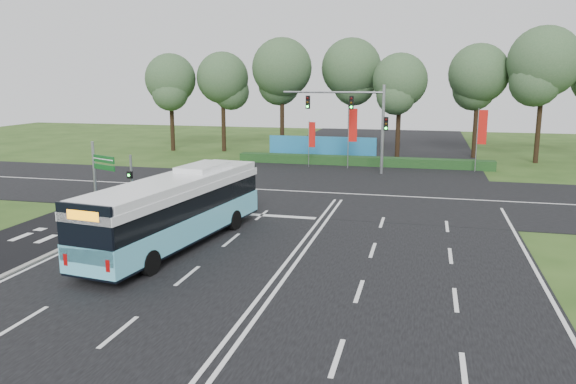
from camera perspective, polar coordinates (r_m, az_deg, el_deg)
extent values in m
plane|color=#284517|center=(25.64, 1.21, -5.49)|extent=(120.00, 120.00, 0.00)
cube|color=black|center=(25.64, 1.21, -5.45)|extent=(20.00, 120.00, 0.04)
cube|color=black|center=(37.09, 5.30, -0.17)|extent=(120.00, 14.00, 0.05)
cube|color=black|center=(28.52, -25.68, -4.84)|extent=(5.00, 18.00, 0.06)
cube|color=gray|center=(27.07, -21.74, -5.28)|extent=(0.25, 18.00, 0.12)
cube|color=#64CCE8|center=(25.83, -11.16, -3.15)|extent=(4.02, 12.09, 1.09)
cube|color=black|center=(25.95, -11.12, -4.21)|extent=(3.99, 12.02, 0.30)
cube|color=black|center=(25.60, -11.24, -1.01)|extent=(3.90, 11.90, 0.94)
cube|color=white|center=(25.48, -11.30, 0.29)|extent=(4.02, 12.09, 0.35)
cube|color=white|center=(25.41, -11.33, 1.06)|extent=(3.91, 11.61, 0.35)
cube|color=white|center=(27.44, -8.56, 2.54)|extent=(1.96, 3.15, 0.25)
cube|color=black|center=(21.05, -19.90, -4.06)|extent=(2.39, 0.44, 2.17)
cube|color=orange|center=(20.85, -20.10, -2.26)|extent=(1.38, 0.24, 0.35)
cylinder|color=black|center=(29.32, -9.49, -2.43)|extent=(0.41, 1.06, 1.03)
cylinder|color=black|center=(28.22, -5.46, -2.87)|extent=(0.41, 1.06, 1.03)
cylinder|color=black|center=(23.74, -18.39, -6.20)|extent=(0.41, 1.06, 1.03)
cylinder|color=black|center=(22.38, -13.79, -7.02)|extent=(0.41, 1.06, 1.03)
cylinder|color=gray|center=(31.91, -15.56, 0.62)|extent=(0.14, 0.14, 3.41)
cube|color=black|center=(31.65, -15.78, 1.68)|extent=(0.31, 0.24, 0.39)
sphere|color=#19F233|center=(31.56, -15.87, 1.65)|extent=(0.14, 0.14, 0.14)
cylinder|color=gray|center=(29.16, -18.98, 0.49)|extent=(0.13, 0.13, 4.48)
cube|color=#0D4A18|center=(28.23, -18.24, 3.19)|extent=(1.56, 0.74, 0.34)
cube|color=#0D4A18|center=(28.29, -18.19, 2.41)|extent=(1.56, 0.74, 0.25)
cube|color=white|center=(28.20, -18.28, 3.18)|extent=(1.43, 0.65, 0.04)
cylinder|color=gray|center=(47.71, 2.12, 4.86)|extent=(0.06, 0.06, 3.96)
cube|color=red|center=(47.55, 2.47, 5.84)|extent=(0.53, 0.08, 2.11)
cylinder|color=gray|center=(47.29, 6.14, 5.46)|extent=(0.08, 0.08, 5.14)
cube|color=red|center=(47.22, 6.63, 6.76)|extent=(0.68, 0.18, 2.74)
cylinder|color=gray|center=(47.75, 18.63, 4.98)|extent=(0.08, 0.08, 5.13)
cube|color=red|center=(47.65, 19.17, 6.24)|extent=(0.68, 0.10, 2.74)
cylinder|color=gray|center=(44.74, 9.60, 6.22)|extent=(0.24, 0.24, 7.00)
cylinder|color=gray|center=(45.05, 4.57, 10.07)|extent=(8.00, 0.16, 0.16)
cube|color=black|center=(44.86, 6.47, 9.01)|extent=(0.32, 0.28, 1.05)
cube|color=black|center=(45.45, 2.03, 9.10)|extent=(0.32, 0.28, 1.05)
cube|color=black|center=(44.68, 9.94, 6.84)|extent=(0.32, 0.28, 1.05)
cube|color=#133517|center=(49.24, 7.52, 3.12)|extent=(22.00, 1.20, 0.80)
cube|color=teal|center=(52.18, 3.48, 4.44)|extent=(10.00, 0.30, 2.20)
cylinder|color=black|center=(60.12, -11.71, 7.47)|extent=(0.44, 0.44, 7.04)
sphere|color=#335331|center=(59.99, -11.86, 11.18)|extent=(5.19, 5.19, 5.19)
cylinder|color=black|center=(58.85, -6.58, 7.60)|extent=(0.44, 0.44, 7.14)
sphere|color=#335331|center=(58.72, -6.67, 11.45)|extent=(5.26, 5.26, 5.26)
cylinder|color=black|center=(56.85, -0.60, 8.00)|extent=(0.44, 0.44, 8.06)
sphere|color=#335331|center=(56.75, -0.61, 12.49)|extent=(5.94, 5.94, 5.94)
cylinder|color=black|center=(57.33, 6.34, 7.96)|extent=(0.44, 0.44, 8.04)
sphere|color=#335331|center=(57.24, 6.44, 12.40)|extent=(5.93, 5.93, 5.93)
cylinder|color=black|center=(54.44, 11.15, 7.03)|extent=(0.44, 0.44, 6.92)
sphere|color=#335331|center=(54.29, 11.31, 11.06)|extent=(5.10, 5.10, 5.10)
cylinder|color=black|center=(56.20, 18.55, 7.10)|extent=(0.44, 0.44, 7.52)
sphere|color=#335331|center=(56.08, 18.82, 11.33)|extent=(5.54, 5.54, 5.54)
cylinder|color=black|center=(54.88, 24.18, 7.08)|extent=(0.44, 0.44, 8.44)
sphere|color=#335331|center=(54.80, 24.58, 11.94)|extent=(6.22, 6.22, 6.22)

